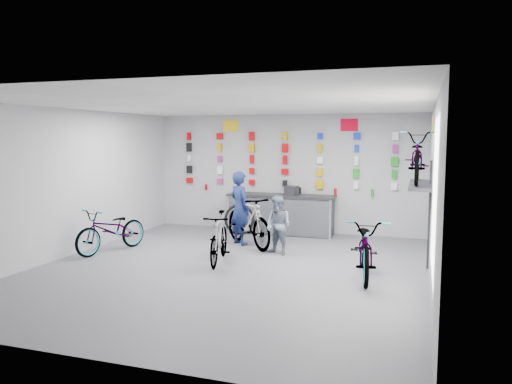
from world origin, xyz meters
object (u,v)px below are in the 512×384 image
(bike_left, at_px, (112,230))
(clerk, at_px, (240,208))
(counter, at_px, (281,215))
(bike_service, at_px, (248,221))
(bike_right, at_px, (366,247))
(customer, at_px, (278,225))
(bike_center, at_px, (219,238))

(bike_left, bearing_deg, clerk, 49.74)
(counter, bearing_deg, bike_service, -99.76)
(counter, height_order, bike_left, counter)
(bike_right, relative_size, clerk, 1.23)
(counter, relative_size, bike_service, 1.39)
(bike_service, distance_m, clerk, 0.41)
(clerk, xyz_separation_m, customer, (1.09, -0.69, -0.22))
(bike_center, height_order, clerk, clerk)
(customer, bearing_deg, clerk, 171.55)
(bike_service, bearing_deg, bike_left, 160.85)
(counter, distance_m, bike_right, 4.09)
(bike_center, height_order, customer, customer)
(bike_center, xyz_separation_m, customer, (0.89, 1.04, 0.12))
(bike_right, bearing_deg, customer, 140.75)
(bike_left, xyz_separation_m, bike_service, (2.58, 1.38, 0.11))
(counter, xyz_separation_m, bike_right, (2.44, -3.28, 0.05))
(bike_right, distance_m, customer, 2.21)
(bike_center, bearing_deg, clerk, 84.61)
(customer, bearing_deg, counter, 127.88)
(bike_right, bearing_deg, counter, 118.29)
(bike_left, bearing_deg, bike_center, 12.07)
(clerk, bearing_deg, customer, -176.35)
(bike_left, distance_m, bike_center, 2.52)
(bike_left, bearing_deg, bike_right, 12.81)
(bike_left, relative_size, bike_right, 0.88)
(counter, distance_m, customer, 2.22)
(bike_left, bearing_deg, customer, 30.09)
(counter, relative_size, customer, 2.21)
(bike_right, xyz_separation_m, clerk, (-2.99, 1.82, 0.30))
(bike_left, distance_m, clerk, 2.82)
(customer, bearing_deg, bike_service, 172.86)
(bike_service, height_order, clerk, clerk)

